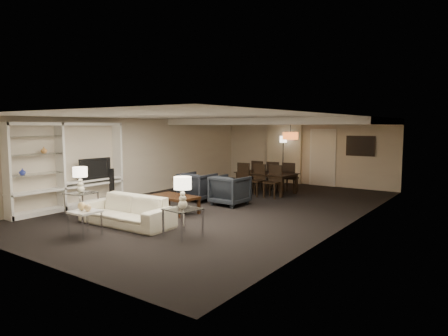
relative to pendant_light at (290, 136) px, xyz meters
name	(u,v)px	position (x,y,z in m)	size (l,w,h in m)	color
floor	(224,207)	(-0.30, -3.50, -1.92)	(11.00, 11.00, 0.00)	black
ceiling	(224,117)	(-0.30, -3.50, 0.58)	(7.00, 11.00, 0.02)	silver
wall_back	(306,152)	(-0.30, 2.00, -0.67)	(7.00, 0.02, 2.50)	#C4B39D
wall_front	(31,187)	(-0.30, -9.00, -0.67)	(7.00, 0.02, 2.50)	#C4B39D
wall_left	(137,157)	(-3.80, -3.50, -0.67)	(0.02, 11.00, 2.50)	#C4B39D
wall_right	(350,171)	(3.20, -3.50, -0.67)	(0.02, 11.00, 2.50)	#C4B39D
ceiling_soffit	(283,122)	(-0.30, 0.00, 0.48)	(7.00, 4.00, 0.20)	silver
curtains	(284,153)	(-1.20, 1.92, -0.72)	(1.50, 0.12, 2.40)	beige
door	(323,158)	(0.40, 1.97, -0.87)	(0.90, 0.05, 2.10)	silver
painting	(360,146)	(1.80, 1.96, -0.37)	(0.95, 0.04, 0.65)	#142D38
media_unit	(69,166)	(-3.61, -6.10, -0.74)	(0.38, 3.40, 2.35)	white
pendant_light	(290,136)	(0.00, 0.00, 0.00)	(0.52, 0.52, 0.24)	#D8591E
sofa	(127,211)	(-0.95, -6.43, -1.59)	(2.29, 0.90, 0.67)	beige
coffee_table	(174,204)	(-0.95, -4.83, -1.69)	(1.26, 0.73, 0.45)	black
armchair_left	(197,187)	(-1.55, -3.13, -1.49)	(0.91, 0.94, 0.85)	black
armchair_right	(230,190)	(-0.35, -3.13, -1.49)	(0.91, 0.94, 0.85)	black
side_table_left	(81,204)	(-2.65, -6.43, -1.63)	(0.63, 0.63, 0.59)	silver
side_table_right	(183,223)	(0.75, -6.43, -1.63)	(0.63, 0.63, 0.59)	white
table_lamp_left	(80,180)	(-2.65, -6.43, -1.01)	(0.36, 0.36, 0.65)	white
table_lamp_right	(183,193)	(0.75, -6.43, -1.01)	(0.36, 0.36, 0.65)	beige
marble_table	(85,223)	(-0.95, -7.53, -1.66)	(0.52, 0.52, 0.52)	white
gold_gourd_a	(82,206)	(-1.05, -7.53, -1.31)	(0.17, 0.17, 0.17)	#E0BC76
gold_gourd_b	(88,208)	(-0.85, -7.53, -1.32)	(0.15, 0.15, 0.15)	#E9BE7B
television	(93,168)	(-3.58, -5.36, -0.87)	(0.14, 1.04, 0.60)	black
vase_blue	(22,172)	(-3.61, -7.38, -0.78)	(0.16, 0.16, 0.16)	#2534A2
vase_amber	(44,150)	(-3.61, -6.80, -0.28)	(0.16, 0.16, 0.17)	#D18C45
floor_speaker	(112,186)	(-3.41, -4.85, -1.41)	(0.11, 0.11, 1.01)	black
dining_table	(266,183)	(-0.51, -0.77, -1.57)	(1.97, 1.10, 0.69)	black
chair_nl	(240,179)	(-1.11, -1.42, -1.41)	(0.48, 0.48, 1.03)	black
chair_nm	(256,180)	(-0.51, -1.42, -1.41)	(0.48, 0.48, 1.03)	black
chair_nr	(272,182)	(0.09, -1.42, -1.41)	(0.48, 0.48, 1.03)	black
chair_fl	(260,175)	(-1.11, -0.12, -1.41)	(0.48, 0.48, 1.03)	black
chair_fm	(275,176)	(-0.51, -0.12, -1.41)	(0.48, 0.48, 1.03)	black
chair_fr	(290,177)	(0.09, -0.12, -1.41)	(0.48, 0.48, 1.03)	black
floor_lamp	(283,160)	(-1.04, 1.54, -0.99)	(0.27, 0.27, 1.87)	black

